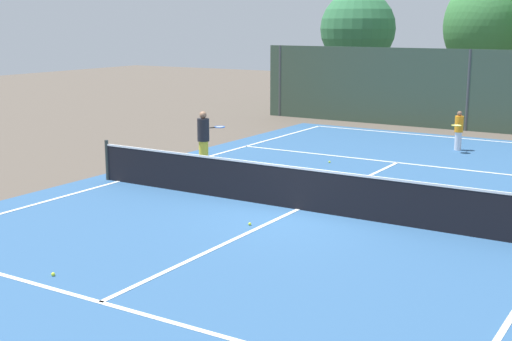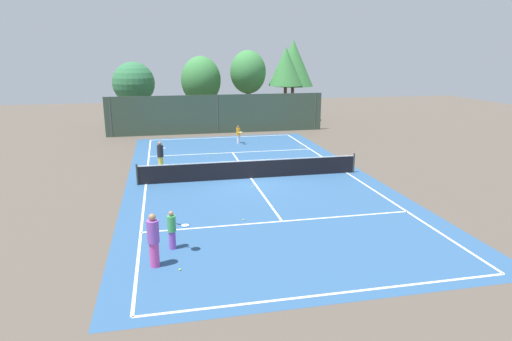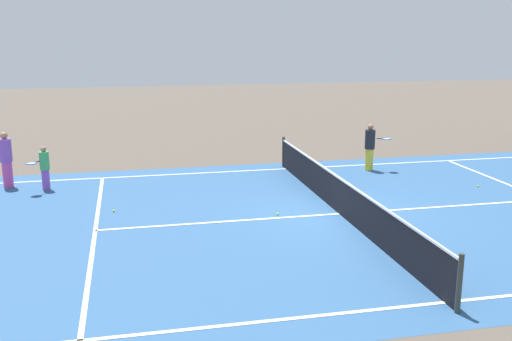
% 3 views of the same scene
% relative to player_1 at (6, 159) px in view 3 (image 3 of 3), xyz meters
% --- Properties ---
extents(ground_plane, '(80.00, 80.00, 0.00)m').
position_rel_player_1_xyz_m(ground_plane, '(4.95, 9.26, -0.91)').
color(ground_plane, brown).
extents(court_surface, '(13.00, 25.00, 0.01)m').
position_rel_player_1_xyz_m(court_surface, '(4.95, 9.26, -0.91)').
color(court_surface, '#2D5684').
rests_on(court_surface, ground_plane).
extents(tennis_net, '(11.90, 0.10, 1.10)m').
position_rel_player_1_xyz_m(tennis_net, '(4.95, 9.26, -0.40)').
color(tennis_net, '#333833').
rests_on(tennis_net, ground_plane).
extents(player_1, '(0.38, 0.38, 1.77)m').
position_rel_player_1_xyz_m(player_1, '(0.00, 0.00, 0.00)').
color(player_1, '#D14799').
rests_on(player_1, ground_plane).
extents(player_2, '(0.82, 0.70, 1.38)m').
position_rel_player_1_xyz_m(player_2, '(0.60, 1.20, -0.19)').
color(player_2, purple).
rests_on(player_2, ground_plane).
extents(player_3, '(0.60, 0.93, 1.65)m').
position_rel_player_1_xyz_m(player_3, '(0.23, 12.11, -0.05)').
color(player_3, yellow).
rests_on(player_3, ground_plane).
extents(tennis_ball_0, '(0.07, 0.07, 0.07)m').
position_rel_player_1_xyz_m(tennis_ball_0, '(3.45, 3.29, -0.87)').
color(tennis_ball_0, '#CCE533').
rests_on(tennis_ball_0, ground_plane).
extents(tennis_ball_3, '(0.07, 0.07, 0.07)m').
position_rel_player_1_xyz_m(tennis_ball_3, '(4.68, 7.60, -0.87)').
color(tennis_ball_3, '#CCE533').
rests_on(tennis_ball_3, ground_plane).
extents(tennis_ball_6, '(0.07, 0.07, 0.07)m').
position_rel_player_1_xyz_m(tennis_ball_6, '(3.19, 14.55, -0.87)').
color(tennis_ball_6, '#CCE533').
rests_on(tennis_ball_6, ground_plane).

